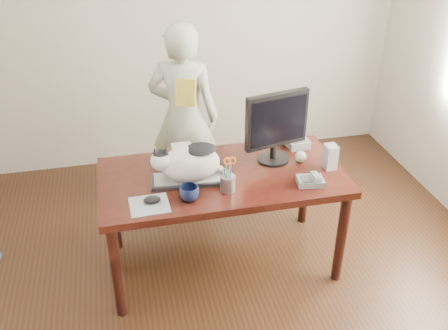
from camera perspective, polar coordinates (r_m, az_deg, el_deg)
room at (r=2.47m, az=2.81°, el=3.62°), size 4.50×4.50×4.50m
desk at (r=3.42m, az=-0.47°, el=-2.50°), size 1.60×0.80×0.75m
keyboard at (r=3.21m, az=-3.80°, el=-1.61°), size 0.52×0.23×0.03m
cat at (r=3.14m, az=-4.16°, el=0.31°), size 0.49×0.26×0.28m
monitor at (r=3.31m, az=6.01°, el=4.68°), size 0.44×0.26×0.50m
pen_cup at (r=3.08m, az=0.45°, el=-1.89°), size 0.10×0.10×0.24m
mousepad at (r=3.01m, az=-8.53°, el=-4.53°), size 0.24×0.22×0.01m
mouse at (r=3.02m, az=-8.21°, el=-3.94°), size 0.11×0.07×0.04m
coffee_mug at (r=3.01m, az=-3.99°, el=-3.22°), size 0.16×0.16×0.09m
phone at (r=3.21m, az=9.89°, el=-1.75°), size 0.18×0.15×0.08m
speaker at (r=3.38m, az=12.04°, el=0.93°), size 0.08×0.09×0.17m
baseball at (r=3.44m, az=8.76°, el=0.95°), size 0.08×0.08×0.08m
book_stack at (r=3.48m, az=-4.59°, el=1.53°), size 0.24×0.19×0.08m
calculator at (r=3.66m, az=8.19°, el=2.74°), size 0.17×0.22×0.06m
person at (r=4.01m, az=-4.59°, el=5.46°), size 0.66×0.55×1.54m
held_book at (r=3.74m, az=-4.36°, el=8.24°), size 0.17×0.13×0.20m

